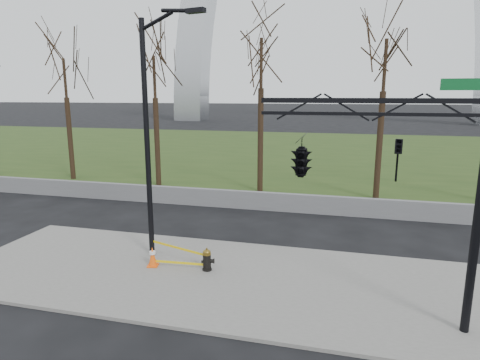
% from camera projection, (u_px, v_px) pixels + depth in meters
% --- Properties ---
extents(ground, '(500.00, 500.00, 0.00)m').
position_uv_depth(ground, '(232.00, 280.00, 12.65)').
color(ground, black).
rests_on(ground, ground).
extents(sidewalk, '(18.00, 6.00, 0.10)m').
position_uv_depth(sidewalk, '(232.00, 279.00, 12.64)').
color(sidewalk, slate).
rests_on(sidewalk, ground).
extents(grass_strip, '(120.00, 40.00, 0.06)m').
position_uv_depth(grass_strip, '(311.00, 151.00, 41.09)').
color(grass_strip, '#273E16').
rests_on(grass_strip, ground).
extents(guardrail, '(60.00, 0.30, 0.90)m').
position_uv_depth(guardrail, '(275.00, 202.00, 20.14)').
color(guardrail, '#59595B').
rests_on(guardrail, ground).
extents(tree_row, '(42.97, 4.00, 9.68)m').
position_uv_depth(tree_row, '(262.00, 109.00, 23.40)').
color(tree_row, black).
rests_on(tree_row, ground).
extents(fire_hydrant, '(0.47, 0.30, 0.75)m').
position_uv_depth(fire_hydrant, '(207.00, 260.00, 13.07)').
color(fire_hydrant, black).
rests_on(fire_hydrant, sidewalk).
extents(traffic_cone, '(0.40, 0.40, 0.66)m').
position_uv_depth(traffic_cone, '(153.00, 257.00, 13.39)').
color(traffic_cone, '#FE580D').
rests_on(traffic_cone, sidewalk).
extents(street_light, '(2.37, 0.64, 8.21)m').
position_uv_depth(street_light, '(152.00, 124.00, 13.42)').
color(street_light, black).
rests_on(street_light, ground).
extents(traffic_signal_mast, '(5.10, 2.49, 6.00)m').
position_uv_depth(traffic_signal_mast, '(334.00, 158.00, 9.75)').
color(traffic_signal_mast, black).
rests_on(traffic_signal_mast, ground).
extents(caution_tape, '(2.32, 0.93, 0.39)m').
position_uv_depth(caution_tape, '(179.00, 254.00, 13.51)').
color(caution_tape, yellow).
rests_on(caution_tape, ground).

